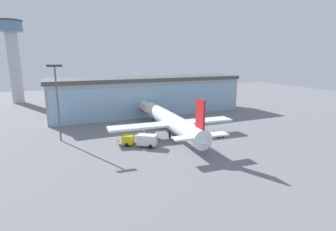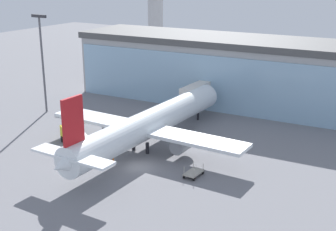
# 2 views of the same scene
# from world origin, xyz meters

# --- Properties ---
(ground) EXTENTS (240.00, 240.00, 0.00)m
(ground) POSITION_xyz_m (0.00, 0.00, 0.00)
(ground) COLOR slate
(terminal_building) EXTENTS (65.96, 18.61, 12.38)m
(terminal_building) POSITION_xyz_m (0.01, 34.63, 6.19)
(terminal_building) COLOR #A4A4A4
(terminal_building) RESTS_ON ground
(jet_bridge) EXTENTS (2.26, 11.82, 5.49)m
(jet_bridge) POSITION_xyz_m (-4.06, 25.53, 4.12)
(jet_bridge) COLOR silver
(jet_bridge) RESTS_ON ground
(control_tower) EXTENTS (9.63, 9.63, 33.71)m
(control_tower) POSITION_xyz_m (-45.57, 74.86, 21.14)
(control_tower) COLOR #B9B9B9
(control_tower) RESTS_ON ground
(apron_light_mast) EXTENTS (3.20, 0.40, 17.20)m
(apron_light_mast) POSITION_xyz_m (-27.87, 11.30, 10.31)
(apron_light_mast) COLOR #59595E
(apron_light_mast) RESTS_ON ground
(airplane) EXTENTS (30.90, 38.05, 11.09)m
(airplane) POSITION_xyz_m (-2.57, 6.54, 3.51)
(airplane) COLOR white
(airplane) RESTS_ON ground
(catering_truck) EXTENTS (7.35, 5.75, 2.65)m
(catering_truck) POSITION_xyz_m (-11.73, 0.92, 1.47)
(catering_truck) COLOR yellow
(catering_truck) RESTS_ON ground
(baggage_cart) EXTENTS (1.69, 2.85, 1.50)m
(baggage_cart) POSITION_xyz_m (7.64, 1.22, 0.50)
(baggage_cart) COLOR #9E998C
(baggage_cart) RESTS_ON ground
(safety_cone_nose) EXTENTS (0.36, 0.36, 0.55)m
(safety_cone_nose) POSITION_xyz_m (-3.83, -0.25, 0.28)
(safety_cone_nose) COLOR orange
(safety_cone_nose) RESTS_ON ground
(safety_cone_wingtip) EXTENTS (0.36, 0.36, 0.55)m
(safety_cone_wingtip) POSITION_xyz_m (-15.71, 6.28, 0.28)
(safety_cone_wingtip) COLOR orange
(safety_cone_wingtip) RESTS_ON ground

